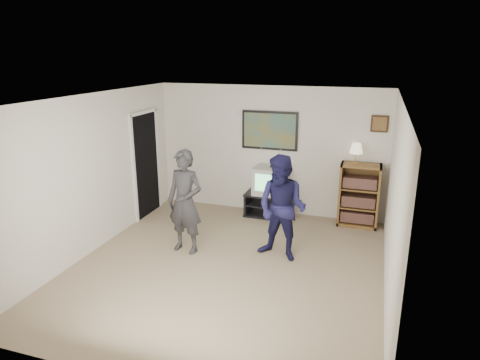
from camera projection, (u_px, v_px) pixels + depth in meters
The scene contains 13 objects.
room_shell at pixel (234, 181), 6.39m from camera, with size 4.51×5.00×2.51m.
media_stand at pixel (269, 205), 8.37m from camera, with size 0.93×0.53×0.46m.
crt_television at pixel (271, 180), 8.22m from camera, with size 0.63×0.53×0.53m, color #ADADA7, non-canonical shape.
bookshelf at pixel (359, 195), 7.82m from camera, with size 0.71×0.41×1.17m, color brown, non-canonical shape.
table_lamp at pixel (356, 153), 7.64m from camera, with size 0.24×0.24×0.38m, color beige, non-canonical shape.
person_tall at pixel (185, 202), 6.73m from camera, with size 0.61×0.40×1.67m, color #28282B.
person_short at pixel (282, 208), 6.49m from camera, with size 0.80×0.62×1.65m, color #18163E.
controller_left at pixel (192, 182), 6.80m from camera, with size 0.04×0.12×0.04m, color white.
controller_right at pixel (283, 194), 6.63m from camera, with size 0.04×0.13×0.04m, color white.
poster at pixel (270, 131), 8.21m from camera, with size 1.10×0.03×0.75m, color black.
air_vent at pixel (242, 114), 8.29m from camera, with size 0.28×0.02×0.14m, color white.
small_picture at pixel (380, 124), 7.56m from camera, with size 0.30×0.03×0.30m, color black.
doorway at pixel (146, 165), 8.26m from camera, with size 0.03×0.85×2.00m, color black.
Camera 1 is at (1.96, -5.44, 3.10)m, focal length 32.00 mm.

